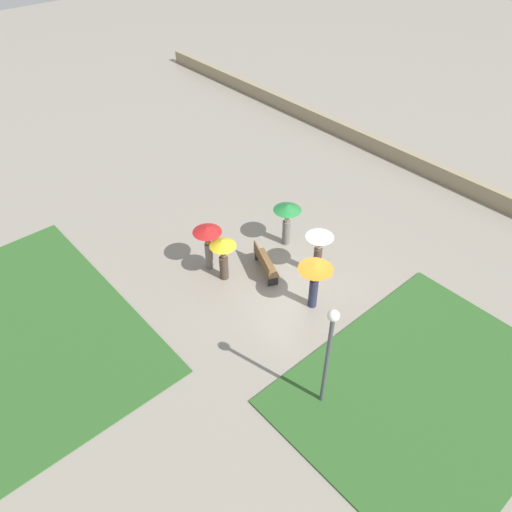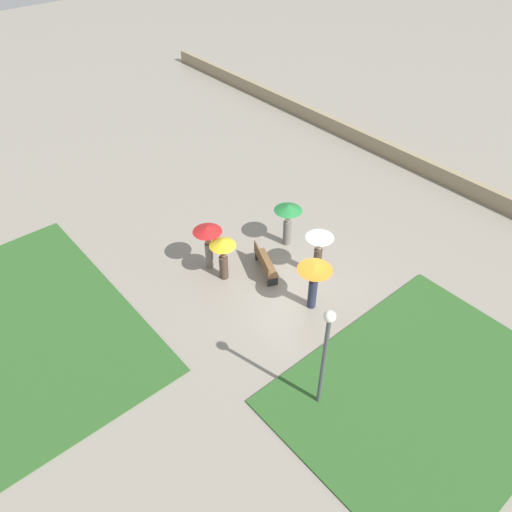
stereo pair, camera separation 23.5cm
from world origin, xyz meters
name	(u,v)px [view 2 (the right image)]	position (x,y,z in m)	size (l,w,h in m)	color
ground_plane	(297,285)	(0.00, 0.00, 0.00)	(90.00, 90.00, 0.00)	gray
lawn_patch_near	(425,392)	(-5.76, 0.33, 0.03)	(6.38, 8.45, 0.06)	#2D5B26
lawn_patch_far	(23,329)	(4.36, 8.46, 0.03)	(9.95, 6.61, 0.06)	#2D5B26
parapet_wall	(456,181)	(0.00, -10.18, 0.38)	(45.00, 0.35, 0.76)	gray
park_bench	(264,263)	(1.33, 0.44, 0.47)	(1.76, 1.06, 0.90)	brown
lamp_post	(326,346)	(-3.92, 2.93, 2.47)	(0.32, 0.32, 3.76)	#474C51
crowd_person_orange	(314,274)	(-1.06, 0.34, 1.50)	(1.18, 1.18, 1.93)	#282D47
crowd_person_green	(288,215)	(2.06, -1.38, 1.40)	(1.10, 1.10, 1.86)	slate
crowd_person_white	(319,244)	(0.02, -1.00, 1.42)	(1.01, 1.01, 1.93)	#47382D
crowd_person_yellow	(223,250)	(2.09, 1.76, 1.30)	(0.97, 0.97, 1.78)	#47382D
crowd_person_red	(208,237)	(2.92, 1.80, 1.43)	(1.08, 1.08, 1.88)	slate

